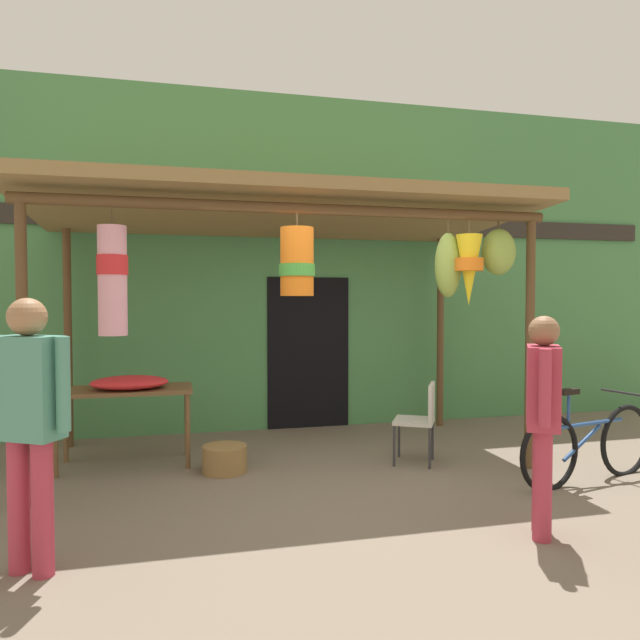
% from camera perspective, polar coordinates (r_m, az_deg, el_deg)
% --- Properties ---
extents(ground_plane, '(30.00, 30.00, 0.00)m').
position_cam_1_polar(ground_plane, '(5.66, 1.73, -15.55)').
color(ground_plane, '#756656').
extents(shop_facade, '(11.92, 0.29, 4.38)m').
position_cam_1_polar(shop_facade, '(7.82, -3.16, 5.56)').
color(shop_facade, '#47844C').
rests_on(shop_facade, ground_plane).
extents(market_stall_canopy, '(5.17, 2.55, 2.79)m').
position_cam_1_polar(market_stall_canopy, '(6.22, -2.88, 9.40)').
color(market_stall_canopy, brown).
rests_on(market_stall_canopy, ground_plane).
extents(display_table, '(1.34, 0.64, 0.80)m').
position_cam_1_polar(display_table, '(6.34, -18.53, -7.18)').
color(display_table, brown).
rests_on(display_table, ground_plane).
extents(flower_heap_on_table, '(0.77, 0.54, 0.13)m').
position_cam_1_polar(flower_heap_on_table, '(6.24, -18.00, -5.83)').
color(flower_heap_on_table, red).
rests_on(flower_heap_on_table, display_table).
extents(folding_chair, '(0.54, 0.54, 0.84)m').
position_cam_1_polar(folding_chair, '(6.22, 9.89, -9.19)').
color(folding_chair, beige).
rests_on(folding_chair, ground_plane).
extents(wicker_basket_by_table, '(0.44, 0.44, 0.26)m').
position_cam_1_polar(wicker_basket_by_table, '(6.00, -9.31, -13.25)').
color(wicker_basket_by_table, olive).
rests_on(wicker_basket_by_table, ground_plane).
extents(parked_bicycle, '(1.72, 0.53, 0.92)m').
position_cam_1_polar(parked_bicycle, '(6.11, 24.83, -11.04)').
color(parked_bicycle, black).
rests_on(parked_bicycle, ground_plane).
extents(vendor_in_orange, '(0.53, 0.39, 1.72)m').
position_cam_1_polar(vendor_in_orange, '(4.05, -26.60, -7.98)').
color(vendor_in_orange, '#B23347').
rests_on(vendor_in_orange, ground_plane).
extents(customer_foreground, '(0.40, 0.51, 1.59)m').
position_cam_1_polar(customer_foreground, '(4.52, 20.98, -7.97)').
color(customer_foreground, '#B23347').
rests_on(customer_foreground, ground_plane).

